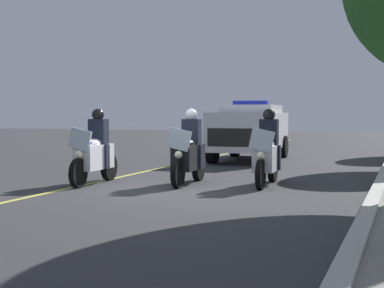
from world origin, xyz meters
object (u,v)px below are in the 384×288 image
at_px(police_motorcycle_trailing, 267,154).
at_px(police_motorcycle_lead_right, 189,154).
at_px(police_motorcycle_lead_left, 95,153).
at_px(police_suv, 250,129).

bearing_deg(police_motorcycle_trailing, police_motorcycle_lead_right, -76.50).
height_order(police_motorcycle_lead_left, police_motorcycle_trailing, same).
xyz_separation_m(police_motorcycle_lead_right, police_suv, (-7.01, -0.45, 0.37)).
xyz_separation_m(police_motorcycle_lead_left, police_motorcycle_lead_right, (-0.70, 2.04, 0.00)).
xyz_separation_m(police_motorcycle_lead_left, police_suv, (-7.71, 1.59, 0.37)).
bearing_deg(police_motorcycle_lead_left, police_motorcycle_lead_right, 108.88).
xyz_separation_m(police_motorcycle_trailing, police_suv, (-6.60, -2.17, 0.37)).
bearing_deg(police_suv, police_motorcycle_trailing, 18.17).
bearing_deg(police_motorcycle_lead_right, police_motorcycle_lead_left, -71.12).
bearing_deg(police_suv, police_motorcycle_lead_right, 3.69).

